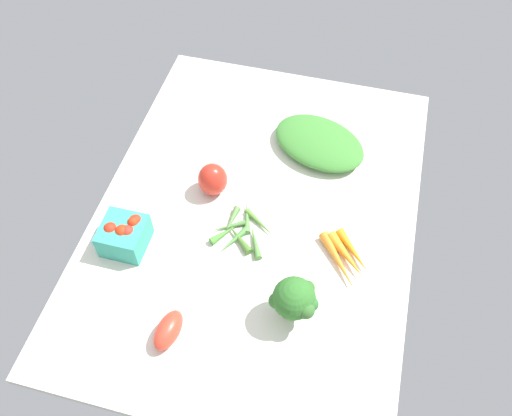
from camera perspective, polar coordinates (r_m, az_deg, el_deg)
name	(u,v)px	position (r cm, az deg, el deg)	size (l,w,h in cm)	color
tablecloth	(256,215)	(131.48, 0.00, -0.77)	(104.00, 76.00, 2.00)	silver
leafy_greens_clump	(319,142)	(142.98, 6.71, 6.92)	(24.97, 17.40, 4.89)	#3D8333
okra_pile	(240,231)	(126.72, -1.67, -2.43)	(16.12, 15.52, 1.89)	#478F33
carrot_bunch	(345,256)	(124.13, 9.43, -5.08)	(15.74, 13.25, 2.80)	orange
bell_pepper_red	(213,179)	(131.82, -4.62, 3.05)	(7.24, 7.24, 8.73)	red
roma_tomato	(168,330)	(114.60, -9.28, -12.66)	(9.18, 4.82, 4.82)	red
broccoli_head	(295,299)	(110.83, 4.14, -9.65)	(9.00, 10.20, 12.11)	#93C07B
berry_basket	(124,234)	(126.05, -13.79, -2.74)	(9.88, 9.88, 7.94)	teal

